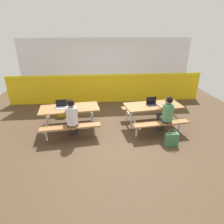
{
  "coord_description": "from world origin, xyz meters",
  "views": [
    {
      "loc": [
        -0.49,
        -5.08,
        2.83
      ],
      "look_at": [
        0.0,
        0.2,
        0.55
      ],
      "focal_mm": 30.42,
      "sensor_mm": 36.0,
      "label": 1
    }
  ],
  "objects": [
    {
      "name": "ground_plane",
      "position": [
        0.0,
        0.0,
        -0.01
      ],
      "size": [
        10.0,
        10.0,
        0.02
      ],
      "primitive_type": "cube",
      "color": "#4C3826"
    },
    {
      "name": "picnic_table_right",
      "position": [
        1.26,
        0.19,
        0.57
      ],
      "size": [
        1.79,
        1.73,
        0.74
      ],
      "color": "#9E6B3D",
      "rests_on": "ground"
    },
    {
      "name": "student_nearer",
      "position": [
        -1.14,
        -0.34,
        0.71
      ],
      "size": [
        0.39,
        0.54,
        1.21
      ],
      "color": "#2D2D38",
      "rests_on": "ground"
    },
    {
      "name": "tote_bag_bright",
      "position": [
        1.48,
        -0.93,
        0.19
      ],
      "size": [
        0.34,
        0.21,
        0.43
      ],
      "color": "#3F724C",
      "rests_on": "ground"
    },
    {
      "name": "laptop_dark",
      "position": [
        1.23,
        0.22,
        0.79
      ],
      "size": [
        0.34,
        0.26,
        0.22
      ],
      "color": "black",
      "rests_on": "picnic_table_right"
    },
    {
      "name": "accent_backdrop",
      "position": [
        0.0,
        2.65,
        1.25
      ],
      "size": [
        8.0,
        0.14,
        2.6
      ],
      "color": "yellow",
      "rests_on": "ground"
    },
    {
      "name": "laptop_silver",
      "position": [
        -1.49,
        0.22,
        0.79
      ],
      "size": [
        0.34,
        0.26,
        0.22
      ],
      "color": "silver",
      "rests_on": "picnic_table_left"
    },
    {
      "name": "student_further",
      "position": [
        1.48,
        -0.35,
        0.71
      ],
      "size": [
        0.39,
        0.54,
        1.21
      ],
      "color": "#2D2D38",
      "rests_on": "ground"
    },
    {
      "name": "picnic_table_left",
      "position": [
        -1.26,
        0.21,
        0.57
      ],
      "size": [
        1.79,
        1.73,
        0.74
      ],
      "color": "#9E6B3D",
      "rests_on": "ground"
    },
    {
      "name": "backpack_dark",
      "position": [
        -1.69,
        1.29,
        0.22
      ],
      "size": [
        0.3,
        0.22,
        0.44
      ],
      "color": "yellow",
      "rests_on": "ground"
    }
  ]
}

